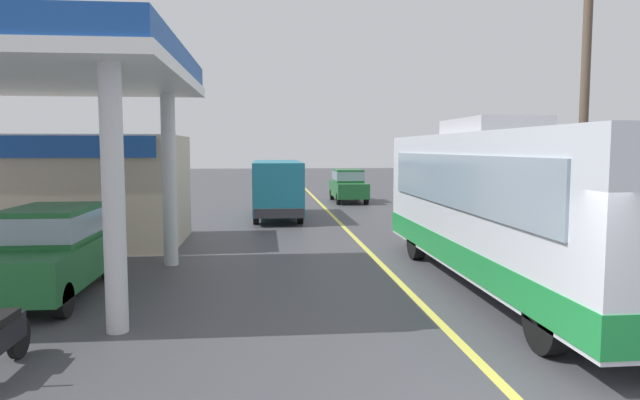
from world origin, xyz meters
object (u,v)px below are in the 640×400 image
at_px(coach_bus_main, 508,209).
at_px(pedestrian_near_pump, 7,252).
at_px(minibus_opposing_lane, 277,184).
at_px(car_at_pump, 51,247).
at_px(car_trailing_behind_bus, 348,184).

height_order(coach_bus_main, pedestrian_near_pump, coach_bus_main).
bearing_deg(minibus_opposing_lane, car_at_pump, -110.89).
distance_m(coach_bus_main, minibus_opposing_lane, 13.72).
xyz_separation_m(car_at_pump, pedestrian_near_pump, (-0.83, -0.03, -0.08)).
bearing_deg(car_at_pump, pedestrian_near_pump, -177.72).
bearing_deg(pedestrian_near_pump, car_trailing_behind_bus, 63.62).
bearing_deg(pedestrian_near_pump, coach_bus_main, -0.91).
bearing_deg(coach_bus_main, car_trailing_behind_bus, 91.55).
xyz_separation_m(coach_bus_main, minibus_opposing_lane, (-4.67, 12.90, -0.25)).
bearing_deg(car_trailing_behind_bus, minibus_opposing_lane, -120.39).
relative_size(car_at_pump, car_trailing_behind_bus, 1.00).
relative_size(pedestrian_near_pump, car_trailing_behind_bus, 0.40).
bearing_deg(car_trailing_behind_bus, pedestrian_near_pump, -116.38).
distance_m(pedestrian_near_pump, car_trailing_behind_bus, 22.08).
distance_m(coach_bus_main, pedestrian_near_pump, 10.38).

